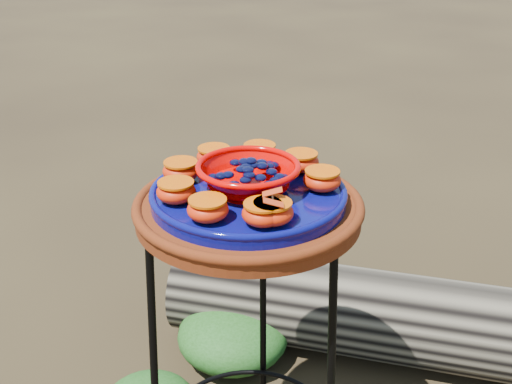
# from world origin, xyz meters

# --- Properties ---
(plant_stand) EXTENTS (0.44, 0.44, 0.70)m
(plant_stand) POSITION_xyz_m (0.00, 0.00, 0.35)
(plant_stand) COLOR black
(plant_stand) RESTS_ON ground
(terracotta_saucer) EXTENTS (0.43, 0.43, 0.03)m
(terracotta_saucer) POSITION_xyz_m (0.00, 0.00, 0.72)
(terracotta_saucer) COLOR #4B2107
(terracotta_saucer) RESTS_ON plant_stand
(cobalt_plate) EXTENTS (0.37, 0.37, 0.02)m
(cobalt_plate) POSITION_xyz_m (0.00, 0.00, 0.75)
(cobalt_plate) COLOR #080442
(cobalt_plate) RESTS_ON terracotta_saucer
(red_bowl) EXTENTS (0.18, 0.18, 0.05)m
(red_bowl) POSITION_xyz_m (0.00, 0.00, 0.79)
(red_bowl) COLOR #D30200
(red_bowl) RESTS_ON cobalt_plate
(glass_gems) EXTENTS (0.14, 0.14, 0.02)m
(glass_gems) POSITION_xyz_m (0.00, 0.00, 0.82)
(glass_gems) COLOR black
(glass_gems) RESTS_ON red_bowl
(orange_half_0) EXTENTS (0.07, 0.07, 0.04)m
(orange_half_0) POSITION_xyz_m (0.06, -0.12, 0.78)
(orange_half_0) COLOR red
(orange_half_0) RESTS_ON cobalt_plate
(orange_half_1) EXTENTS (0.07, 0.07, 0.04)m
(orange_half_1) POSITION_xyz_m (0.14, 0.02, 0.78)
(orange_half_1) COLOR red
(orange_half_1) RESTS_ON cobalt_plate
(orange_half_2) EXTENTS (0.07, 0.07, 0.04)m
(orange_half_2) POSITION_xyz_m (0.09, 0.11, 0.78)
(orange_half_2) COLOR red
(orange_half_2) RESTS_ON cobalt_plate
(orange_half_3) EXTENTS (0.07, 0.07, 0.04)m
(orange_half_3) POSITION_xyz_m (0.00, 0.14, 0.78)
(orange_half_3) COLOR red
(orange_half_3) RESTS_ON cobalt_plate
(orange_half_4) EXTENTS (0.07, 0.07, 0.04)m
(orange_half_4) POSITION_xyz_m (-0.09, 0.11, 0.78)
(orange_half_4) COLOR red
(orange_half_4) RESTS_ON cobalt_plate
(orange_half_5) EXTENTS (0.07, 0.07, 0.04)m
(orange_half_5) POSITION_xyz_m (-0.14, 0.02, 0.78)
(orange_half_5) COLOR red
(orange_half_5) RESTS_ON cobalt_plate
(orange_half_6) EXTENTS (0.07, 0.07, 0.04)m
(orange_half_6) POSITION_xyz_m (-0.12, -0.07, 0.78)
(orange_half_6) COLOR red
(orange_half_6) RESTS_ON cobalt_plate
(orange_half_7) EXTENTS (0.07, 0.07, 0.04)m
(orange_half_7) POSITION_xyz_m (-0.05, -0.13, 0.78)
(orange_half_7) COLOR red
(orange_half_7) RESTS_ON cobalt_plate
(orange_half_8) EXTENTS (0.07, 0.07, 0.04)m
(orange_half_8) POSITION_xyz_m (0.05, -0.13, 0.78)
(orange_half_8) COLOR red
(orange_half_8) RESTS_ON cobalt_plate
(butterfly) EXTENTS (0.08, 0.06, 0.01)m
(butterfly) POSITION_xyz_m (0.06, -0.12, 0.81)
(butterfly) COLOR red
(butterfly) RESTS_ON orange_half_0
(driftwood_log) EXTENTS (1.46, 0.52, 0.27)m
(driftwood_log) POSITION_xyz_m (0.39, 0.51, 0.13)
(driftwood_log) COLOR black
(driftwood_log) RESTS_ON ground
(foliage_back) EXTENTS (0.33, 0.33, 0.17)m
(foliage_back) POSITION_xyz_m (-0.12, 0.43, 0.08)
(foliage_back) COLOR #16400F
(foliage_back) RESTS_ON ground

